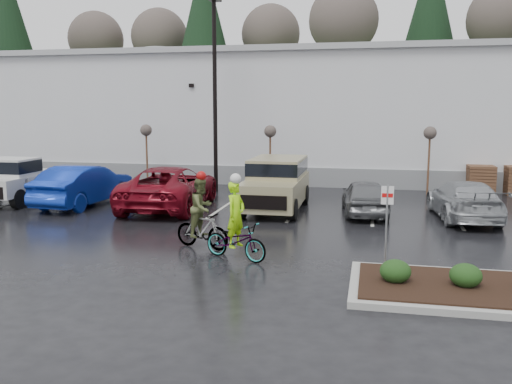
% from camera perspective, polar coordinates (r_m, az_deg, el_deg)
% --- Properties ---
extents(ground, '(120.00, 120.00, 0.00)m').
position_cam_1_polar(ground, '(14.20, -2.26, -7.74)').
color(ground, black).
rests_on(ground, ground).
extents(warehouse, '(60.50, 15.50, 7.20)m').
position_cam_1_polar(warehouse, '(35.33, 6.64, 8.18)').
color(warehouse, silver).
rests_on(warehouse, ground).
extents(wooded_ridge, '(80.00, 25.00, 6.00)m').
position_cam_1_polar(wooded_ridge, '(58.28, 8.82, 7.76)').
color(wooded_ridge, '#23401A').
rests_on(wooded_ridge, ground).
extents(lamppost, '(0.50, 1.00, 9.22)m').
position_cam_1_polar(lamppost, '(26.29, -4.37, 12.42)').
color(lamppost, black).
rests_on(lamppost, ground).
extents(sapling_west, '(0.60, 0.60, 3.20)m').
position_cam_1_polar(sapling_west, '(28.58, -11.49, 6.05)').
color(sapling_west, '#4C301E').
rests_on(sapling_west, ground).
extents(sapling_mid, '(0.60, 0.60, 3.20)m').
position_cam_1_polar(sapling_mid, '(26.66, 1.50, 6.03)').
color(sapling_mid, '#4C301E').
rests_on(sapling_mid, ground).
extents(sapling_east, '(0.60, 0.60, 3.20)m').
position_cam_1_polar(sapling_east, '(26.34, 17.84, 5.57)').
color(sapling_east, '#4C301E').
rests_on(sapling_east, ground).
extents(pallet_stack_a, '(1.20, 1.20, 1.35)m').
position_cam_1_polar(pallet_stack_a, '(27.86, 22.56, 1.23)').
color(pallet_stack_a, '#4C301E').
rests_on(pallet_stack_a, ground).
extents(shrub_a, '(0.70, 0.70, 0.52)m').
position_cam_1_polar(shrub_a, '(12.73, 14.46, -8.07)').
color(shrub_a, black).
rests_on(shrub_a, curb_island).
extents(shrub_b, '(0.70, 0.70, 0.52)m').
position_cam_1_polar(shrub_b, '(12.89, 21.20, -8.19)').
color(shrub_b, black).
rests_on(shrub_b, curb_island).
extents(fire_lane_sign, '(0.30, 0.05, 2.20)m').
position_cam_1_polar(fire_lane_sign, '(13.64, 13.59, -2.59)').
color(fire_lane_sign, gray).
rests_on(fire_lane_sign, ground).
extents(pickup_white, '(2.10, 5.20, 1.96)m').
position_cam_1_polar(pickup_white, '(25.76, -23.15, 1.31)').
color(pickup_white, beige).
rests_on(pickup_white, ground).
extents(car_blue, '(2.16, 5.27, 1.70)m').
position_cam_1_polar(car_blue, '(23.74, -17.65, 0.70)').
color(car_blue, '#0D2999').
rests_on(car_blue, ground).
extents(car_red, '(3.23, 6.34, 1.72)m').
position_cam_1_polar(car_red, '(22.26, -9.04, 0.51)').
color(car_red, maroon).
rests_on(car_red, ground).
extents(suv_tan, '(2.20, 5.10, 2.06)m').
position_cam_1_polar(suv_tan, '(21.46, 2.06, 0.77)').
color(suv_tan, '#958C65').
rests_on(suv_tan, ground).
extents(car_grey, '(2.01, 4.16, 1.37)m').
position_cam_1_polar(car_grey, '(21.09, 11.40, -0.50)').
color(car_grey, slate).
rests_on(car_grey, ground).
extents(car_far_silver, '(2.41, 5.07, 1.43)m').
position_cam_1_polar(car_far_silver, '(21.22, 21.05, -0.78)').
color(car_far_silver, '#A3A7AB').
rests_on(car_far_silver, ground).
extents(cyclist_hivis, '(2.04, 1.33, 2.34)m').
position_cam_1_polar(cyclist_hivis, '(14.60, -2.13, -4.34)').
color(cyclist_hivis, '#3F3F44').
rests_on(cyclist_hivis, ground).
extents(cyclist_olive, '(1.82, 1.04, 2.27)m').
position_cam_1_polar(cyclist_olive, '(15.76, -5.71, -2.99)').
color(cyclist_olive, '#3F3F44').
rests_on(cyclist_olive, ground).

